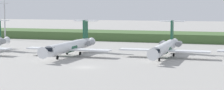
# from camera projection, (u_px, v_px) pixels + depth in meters

# --- Properties ---
(ground_plane) EXTENTS (500.00, 500.00, 0.00)m
(ground_plane) POSITION_uv_depth(u_px,v_px,m) (124.00, 52.00, 110.57)
(ground_plane) COLOR #9E9B96
(grass_berm) EXTENTS (320.00, 20.00, 3.08)m
(grass_berm) POSITION_uv_depth(u_px,v_px,m) (153.00, 36.00, 148.36)
(grass_berm) COLOR #426033
(grass_berm) RESTS_ON ground
(regional_jet_third) EXTENTS (22.81, 31.00, 9.00)m
(regional_jet_third) POSITION_uv_depth(u_px,v_px,m) (71.00, 46.00, 101.52)
(regional_jet_third) COLOR silver
(regional_jet_third) RESTS_ON ground
(regional_jet_fourth) EXTENTS (22.81, 31.00, 9.00)m
(regional_jet_fourth) POSITION_uv_depth(u_px,v_px,m) (165.00, 47.00, 98.49)
(regional_jet_fourth) COLOR silver
(regional_jet_fourth) RESTS_ON ground
(antenna_mast) EXTENTS (4.40, 0.50, 21.69)m
(antenna_mast) POSITION_uv_depth(u_px,v_px,m) (5.00, 16.00, 151.97)
(antenna_mast) COLOR #B2B2B7
(antenna_mast) RESTS_ON ground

